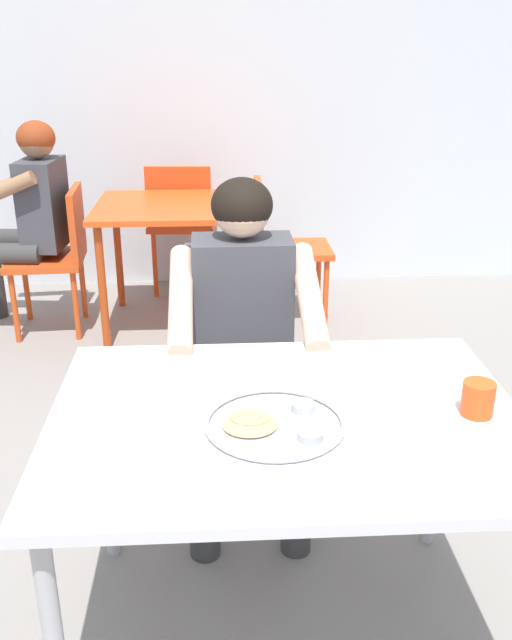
% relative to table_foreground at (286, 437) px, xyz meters
% --- Properties ---
extents(back_wall, '(12.00, 0.12, 3.40)m').
position_rel_table_foreground_xyz_m(back_wall, '(0.02, 3.22, 1.05)').
color(back_wall, silver).
rests_on(back_wall, ground).
extents(table_foreground, '(1.18, 0.86, 0.72)m').
position_rel_table_foreground_xyz_m(table_foreground, '(0.00, 0.00, 0.00)').
color(table_foreground, silver).
rests_on(table_foreground, ground).
extents(thali_tray, '(0.34, 0.34, 0.03)m').
position_rel_table_foreground_xyz_m(thali_tray, '(-0.04, -0.07, 0.08)').
color(thali_tray, '#B7BABF').
rests_on(thali_tray, table_foreground).
extents(drinking_cup, '(0.08, 0.08, 0.09)m').
position_rel_table_foreground_xyz_m(drinking_cup, '(0.47, -0.03, 0.12)').
color(drinking_cup, '#D84C19').
rests_on(drinking_cup, table_foreground).
extents(chair_foreground, '(0.43, 0.45, 0.88)m').
position_rel_table_foreground_xyz_m(chair_foreground, '(-0.08, 0.89, -0.15)').
color(chair_foreground, '#3F3F44').
rests_on(chair_foreground, ground).
extents(diner_foreground, '(0.49, 0.55, 1.17)m').
position_rel_table_foreground_xyz_m(diner_foreground, '(-0.08, 0.66, 0.05)').
color(diner_foreground, '#383838').
rests_on(diner_foreground, ground).
extents(table_background_red, '(0.84, 0.79, 0.73)m').
position_rel_table_foreground_xyz_m(table_background_red, '(-0.42, 2.37, -0.02)').
color(table_background_red, '#E04C19').
rests_on(table_background_red, ground).
extents(chair_red_left, '(0.44, 0.45, 0.82)m').
position_rel_table_foreground_xyz_m(chair_red_left, '(-1.05, 2.34, -0.17)').
color(chair_red_left, '#CC471A').
rests_on(chair_red_left, ground).
extents(chair_red_right, '(0.44, 0.38, 0.84)m').
position_rel_table_foreground_xyz_m(chair_red_right, '(0.20, 2.43, -0.17)').
color(chair_red_right, '#DA4A1B').
rests_on(chair_red_right, ground).
extents(chair_red_far, '(0.45, 0.45, 0.86)m').
position_rel_table_foreground_xyz_m(chair_red_far, '(-0.39, 2.93, -0.15)').
color(chair_red_far, '#D7451A').
rests_on(chair_red_far, ground).
extents(patron_background, '(0.58, 0.52, 1.18)m').
position_rel_table_foreground_xyz_m(patron_background, '(-1.21, 2.38, 0.06)').
color(patron_background, '#383838').
rests_on(patron_background, ground).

